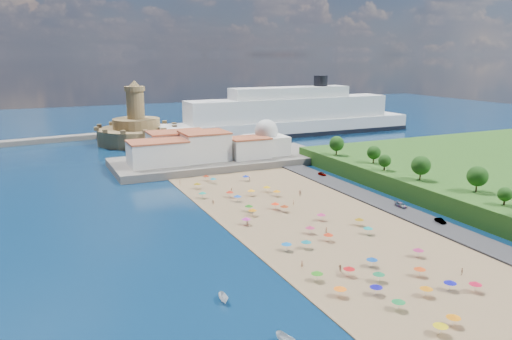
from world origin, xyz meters
name	(u,v)px	position (x,y,z in m)	size (l,w,h in m)	color
ground	(280,217)	(0.00, 0.00, 0.00)	(700.00, 700.00, 0.00)	#071938
terrace	(221,160)	(10.00, 73.00, 1.50)	(90.00, 36.00, 3.00)	#59544C
jetty	(151,151)	(-12.00, 108.00, 1.20)	(18.00, 70.00, 2.40)	#59544C
waterfront_buildings	(191,148)	(-3.05, 73.64, 7.88)	(57.00, 29.00, 11.00)	silver
domed_building	(266,140)	(30.00, 71.00, 8.97)	(16.00, 16.00, 15.00)	silver
fortress	(137,131)	(-12.00, 138.00, 6.68)	(40.00, 40.00, 32.40)	olive
cruise_ship	(290,118)	(73.57, 129.90, 9.87)	(152.61, 23.89, 33.31)	black
beach_parasols	(304,225)	(-0.62, -14.62, 2.15)	(32.30, 115.98, 2.20)	gray
beachgoers	(269,207)	(-0.45, 6.30, 1.14)	(33.40, 97.13, 1.88)	tan
moored_boats	(258,321)	(-30.39, -50.61, 0.79)	(6.05, 21.54, 1.67)	white
parked_cars	(382,197)	(36.00, 0.04, 1.34)	(2.06, 63.53, 1.33)	gray
hillside_trees	(431,169)	(50.01, -5.61, 10.29)	(12.30, 111.08, 7.85)	#382314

